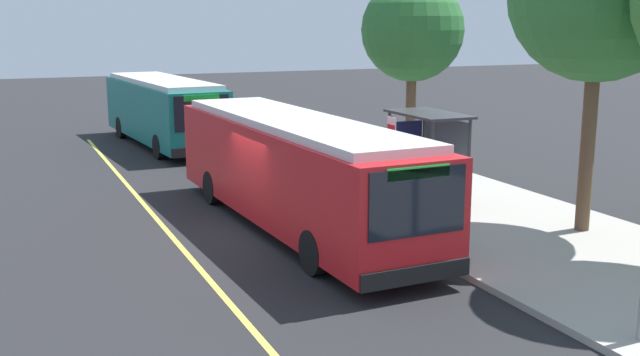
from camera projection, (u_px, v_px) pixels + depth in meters
The scene contains 9 objects.
ground_plane at pixel (260, 232), 19.61m from camera, with size 120.00×120.00×0.00m, color #232326.
sidewalk_curb at pixel (455, 207), 21.94m from camera, with size 44.00×6.40×0.15m, color #A8A399.
lane_stripe_center at pixel (177, 242), 18.75m from camera, with size 36.00×0.14×0.01m, color #E0D64C.
transit_bus_main at pixel (295, 168), 19.72m from camera, with size 11.94×3.01×2.95m.
transit_bus_second at pixel (163, 109), 32.96m from camera, with size 10.48×3.36×2.95m.
bus_shelter at pixel (429, 134), 23.56m from camera, with size 2.90×1.60×2.48m.
waiting_bench at pixel (436, 176), 23.66m from camera, with size 1.60×0.48×0.95m.
route_sign_post at pixel (392, 153), 19.95m from camera, with size 0.44×0.08×2.80m.
street_tree_upstreet at pixel (413, 31), 26.54m from camera, with size 3.64×3.64×6.77m.
Camera 1 is at (17.95, -6.12, 5.40)m, focal length 42.26 mm.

